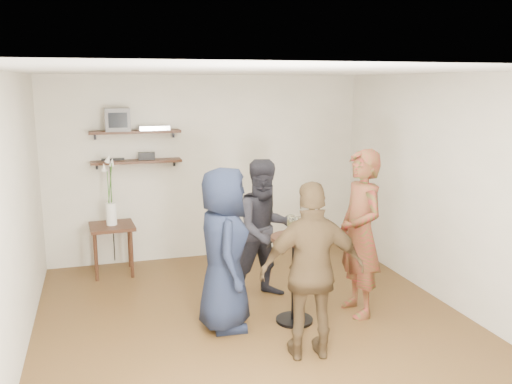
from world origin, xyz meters
TOP-DOWN VIEW (x-y plane):
  - room at (0.00, 0.00)m, footprint 4.58×5.08m
  - shelf_upper at (-1.00, 2.38)m, footprint 1.20×0.25m
  - shelf_lower at (-1.00, 2.38)m, footprint 1.20×0.25m
  - crt_monitor at (-1.22, 2.38)m, footprint 0.32×0.30m
  - dvd_deck at (-0.75, 2.38)m, footprint 0.40×0.24m
  - radio at (-0.86, 2.38)m, footprint 0.22×0.10m
  - power_strip at (-1.31, 2.42)m, footprint 0.30×0.05m
  - side_table at (-1.37, 2.08)m, footprint 0.59×0.59m
  - vase_lilies at (-1.37, 2.08)m, footprint 0.19×0.19m
  - drinks_table at (0.41, 0.01)m, footprint 0.51×0.51m
  - wine_glass_fl at (0.36, -0.03)m, footprint 0.07×0.07m
  - wine_glass_fr at (0.47, -0.01)m, footprint 0.07×0.07m
  - wine_glass_bl at (0.38, 0.09)m, footprint 0.07×0.07m
  - wine_glass_br at (0.44, 0.04)m, footprint 0.07×0.07m
  - person_plaid at (1.16, 0.03)m, footprint 0.45×0.67m
  - person_dark at (0.32, 0.75)m, footprint 0.87×0.72m
  - person_navy at (-0.33, 0.10)m, footprint 0.62×0.88m
  - person_brown at (0.30, -0.72)m, footprint 1.02×0.54m

SIDE VIEW (x-z plane):
  - side_table at x=-1.37m, z-range 0.22..0.89m
  - drinks_table at x=0.41m, z-range 0.13..1.07m
  - person_dark at x=0.32m, z-range 0.00..1.64m
  - person_brown at x=0.30m, z-range 0.00..1.65m
  - person_navy at x=-0.33m, z-range 0.00..1.68m
  - person_plaid at x=1.16m, z-range 0.00..1.82m
  - vase_lilies at x=-1.37m, z-range 0.49..1.44m
  - wine_glass_br at x=0.44m, z-range 0.98..1.17m
  - wine_glass_bl at x=0.38m, z-range 0.98..1.18m
  - wine_glass_fr at x=0.47m, z-range 0.98..1.19m
  - wine_glass_fl at x=0.36m, z-range 0.98..1.20m
  - room at x=0.00m, z-range -0.04..2.64m
  - shelf_lower at x=-1.00m, z-range 1.43..1.47m
  - power_strip at x=-1.31m, z-range 1.47..1.50m
  - radio at x=-0.86m, z-range 1.47..1.57m
  - shelf_upper at x=-1.00m, z-range 1.83..1.87m
  - dvd_deck at x=-0.75m, z-range 1.87..1.93m
  - crt_monitor at x=-1.22m, z-range 1.87..2.17m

